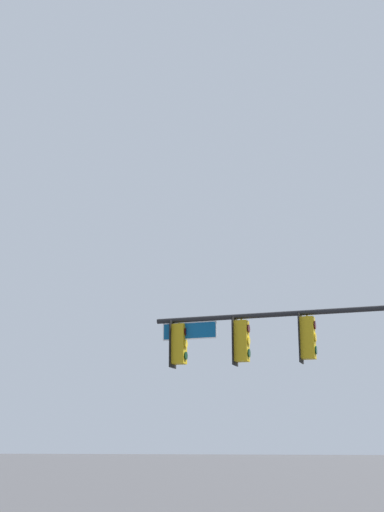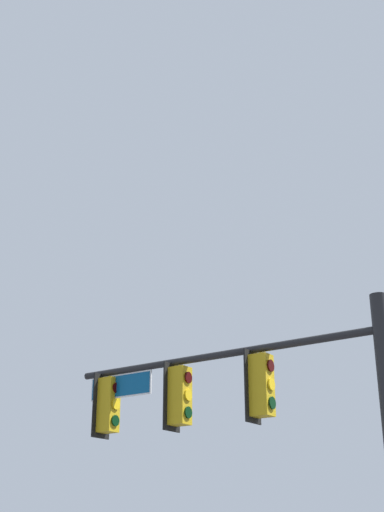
% 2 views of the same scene
% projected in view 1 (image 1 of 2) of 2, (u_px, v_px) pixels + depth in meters
% --- Properties ---
extents(signal_pole_near, '(6.59, 1.17, 5.65)m').
position_uv_depth(signal_pole_near, '(305.00, 359.00, 18.49)').
color(signal_pole_near, black).
rests_on(signal_pole_near, ground_plane).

